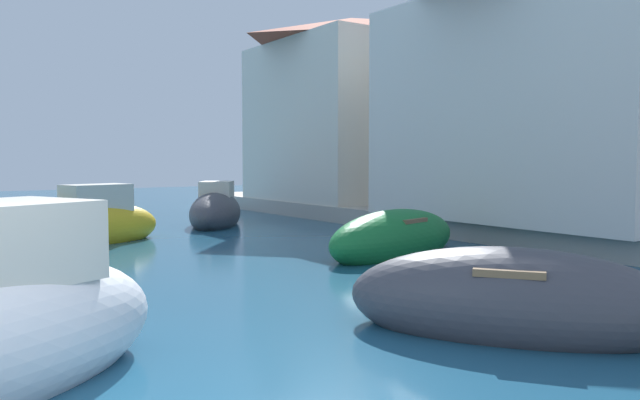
% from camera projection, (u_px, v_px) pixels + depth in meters
% --- Properties ---
extents(quay_promenade, '(44.00, 32.00, 0.50)m').
position_uv_depth(quay_promenade, '(579.00, 334.00, 6.02)').
color(quay_promenade, '#ADA89E').
rests_on(quay_promenade, ground).
extents(moored_boat_5, '(3.27, 3.93, 1.62)m').
position_uv_depth(moored_boat_5, '(216.00, 211.00, 18.59)').
color(moored_boat_5, '#3F3F47').
rests_on(moored_boat_5, ground).
extents(moored_boat_6, '(3.35, 3.80, 1.27)m').
position_uv_depth(moored_boat_6, '(509.00, 302.00, 6.90)').
color(moored_boat_6, '#3F3F47').
rests_on(moored_boat_6, ground).
extents(moored_boat_8, '(4.17, 2.31, 1.23)m').
position_uv_depth(moored_boat_8, '(395.00, 239.00, 12.67)').
color(moored_boat_8, '#197233').
rests_on(moored_boat_8, ground).
extents(moored_boat_9, '(4.11, 2.47, 1.68)m').
position_uv_depth(moored_boat_9, '(86.00, 225.00, 14.44)').
color(moored_boat_9, gold).
rests_on(moored_boat_9, ground).
extents(waterfront_building_main, '(7.01, 8.07, 6.72)m').
position_uv_depth(waterfront_building_main, '(561.00, 85.00, 15.76)').
color(waterfront_building_main, white).
rests_on(waterfront_building_main, quay_promenade).
extents(waterfront_building_annex, '(6.28, 6.87, 6.84)m').
position_uv_depth(waterfront_building_annex, '(351.00, 108.00, 23.17)').
color(waterfront_building_annex, silver).
rests_on(waterfront_building_annex, quay_promenade).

